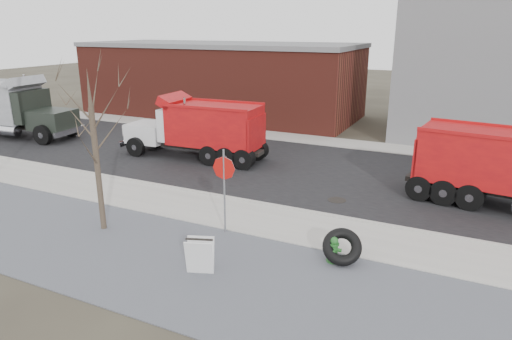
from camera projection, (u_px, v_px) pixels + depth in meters
The scene contains 15 objects.
ground at pixel (228, 217), 15.90m from camera, with size 120.00×120.00×0.00m, color #383328.
gravel_verge at pixel (167, 261), 12.88m from camera, with size 60.00×5.00×0.03m, color gray.
sidewalk at pixel (231, 214), 16.10m from camera, with size 60.00×2.50×0.06m, color #9E9B93.
curb at pixel (248, 201), 17.21m from camera, with size 60.00×0.15×0.11m, color #9E9B93.
road at pixel (293, 169), 21.31m from camera, with size 60.00×9.40×0.02m, color black.
far_sidewalk at pixel (329, 142), 26.21m from camera, with size 60.00×2.00×0.06m, color #9E9B93.
building_brick at pixel (220, 79), 33.85m from camera, with size 20.20×8.20×5.30m.
bare_tree at pixel (93, 131), 13.99m from camera, with size 3.20×3.20×5.20m.
fire_hydrant at pixel (334, 251), 12.76m from camera, with size 0.44×0.43×0.77m.
truck_tire at pixel (342, 247), 12.71m from camera, with size 1.34×1.26×1.00m.
stop_sign at pixel (224, 177), 14.17m from camera, with size 0.75×0.09×2.77m.
sandwich_board at pixel (200, 256), 12.10m from camera, with size 0.84×0.68×1.01m.
dump_truck_red_a at pixel (512, 166), 16.20m from camera, with size 7.88×3.01×3.15m.
dump_truck_red_b at pixel (199, 127), 22.52m from camera, with size 7.47×2.51×3.14m.
dump_truck_grey at pixel (9, 106), 27.19m from camera, with size 8.05×3.10×3.59m.
Camera 1 is at (7.24, -12.79, 6.35)m, focal length 32.00 mm.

